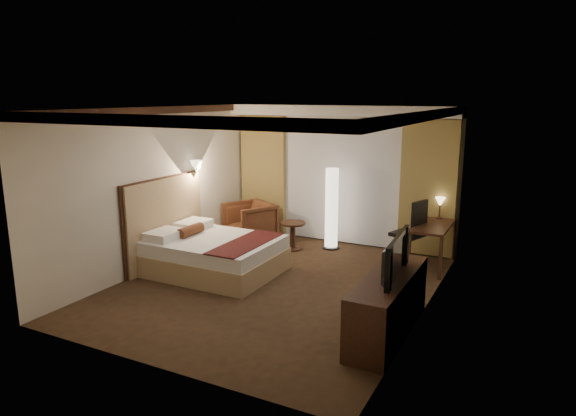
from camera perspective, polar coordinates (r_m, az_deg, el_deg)
The scene contains 21 objects.
floor at distance 8.05m, azimuth -1.31°, elevation -8.58°, with size 4.50×5.50×0.01m, color #301F12.
ceiling at distance 7.51m, azimuth -1.41°, elevation 11.02°, with size 4.50×5.50×0.01m, color white.
back_wall at distance 10.13m, azimuth 6.06°, elevation 3.66°, with size 4.50×0.02×2.70m, color beige.
left_wall at distance 8.94m, azimuth -14.16°, elevation 2.17°, with size 0.02×5.50×2.70m, color beige.
right_wall at distance 6.91m, azimuth 15.29°, elevation -0.85°, with size 0.02×5.50×2.70m, color beige.
crown_molding at distance 7.51m, azimuth -1.41°, elevation 10.57°, with size 4.50×5.50×0.12m, color black, non-canonical shape.
soffit at distance 9.79m, azimuth 5.70°, elevation 10.71°, with size 4.50×0.50×0.20m, color white.
curtain_sheer at distance 10.07m, azimuth 5.89°, elevation 3.04°, with size 2.48×0.04×2.45m, color silver.
curtain_left_drape at distance 10.74m, azimuth -2.73°, elevation 3.68°, with size 1.00×0.14×2.45m, color #9D8647.
curtain_right_drape at distance 9.55m, azimuth 15.31°, elevation 2.14°, with size 1.00×0.14×2.45m, color #9D8647.
wall_sconce at distance 9.45m, azimuth -10.13°, elevation 4.56°, with size 0.24×0.24×0.24m, color white, non-canonical shape.
bed at distance 8.59m, azimuth -8.09°, elevation -5.23°, with size 2.02×1.57×0.59m, color white, non-canonical shape.
headboard at distance 9.08m, azimuth -13.46°, elevation -1.51°, with size 0.12×1.87×1.50m, color tan, non-canonical shape.
armchair at distance 10.30m, azimuth -4.26°, elevation -1.35°, with size 0.84×0.79×0.87m, color #522218.
side_table at distance 9.76m, azimuth 0.53°, elevation -3.11°, with size 0.49×0.49×0.53m, color black, non-canonical shape.
floor_lamp at distance 9.75m, azimuth 4.86°, elevation -0.07°, with size 0.33×0.33×1.56m, color white, non-canonical shape.
desk at distance 9.10m, azimuth 15.72°, elevation -4.05°, with size 0.55×1.26×0.75m, color black, non-canonical shape.
desk_lamp at distance 9.43m, azimuth 16.50°, elevation -0.11°, with size 0.18×0.18×0.34m, color #FFD899, non-canonical shape.
office_chair at distance 9.08m, azimuth 13.14°, elevation -2.59°, with size 0.56×0.56×1.16m, color black, non-canonical shape.
dresser at distance 6.50m, azimuth 11.07°, elevation -10.52°, with size 0.50×1.93×0.75m, color black, non-canonical shape.
television at distance 6.27m, azimuth 11.08°, elevation -4.51°, with size 1.15×0.66×0.15m, color black.
Camera 1 is at (3.57, -6.61, 2.89)m, focal length 32.00 mm.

